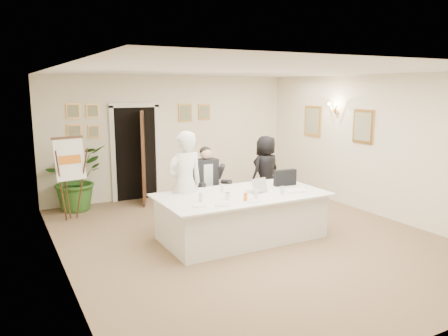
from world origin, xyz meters
TOP-DOWN VIEW (x-y plane):
  - floor at (0.00, 0.00)m, footprint 7.00×7.00m
  - ceiling at (0.00, 0.00)m, footprint 6.00×7.00m
  - wall_back at (0.00, 3.50)m, footprint 6.00×0.10m
  - wall_front at (0.00, -3.50)m, footprint 6.00×0.10m
  - wall_left at (-3.00, 0.00)m, footprint 0.10×7.00m
  - wall_right at (3.00, 0.00)m, footprint 0.10×7.00m
  - doorway at (-0.88, 3.32)m, footprint 1.14×0.86m
  - pictures_back_wall at (-0.80, 3.47)m, footprint 3.40×0.06m
  - pictures_right_wall at (2.97, 1.20)m, footprint 0.06×2.20m
  - wall_sconce at (2.90, 1.20)m, footprint 0.20×0.30m
  - conference_table at (-0.11, 0.04)m, footprint 2.83×1.51m
  - seated_man at (-0.19, 1.22)m, footprint 0.64×0.68m
  - flip_chart at (-2.52, 2.45)m, footprint 0.58×0.40m
  - standing_man at (-0.90, 0.61)m, footprint 0.71×0.50m
  - standing_woman at (1.39, 1.57)m, footprint 0.84×0.64m
  - potted_palm at (-2.30, 3.20)m, footprint 1.59×1.58m
  - laptop at (0.19, 0.06)m, footprint 0.37×0.40m
  - laptop_bag at (0.91, 0.22)m, footprint 0.43×0.16m
  - paper_stack at (0.79, -0.27)m, footprint 0.39×0.33m
  - plate_left at (-1.07, -0.31)m, footprint 0.27×0.27m
  - plate_mid at (-0.73, -0.44)m, footprint 0.30×0.30m
  - plate_near at (-0.19, -0.46)m, footprint 0.27×0.27m
  - glass_a at (-0.93, -0.09)m, footprint 0.08×0.08m
  - glass_b at (-0.06, -0.32)m, footprint 0.08×0.08m
  - glass_c at (0.46, -0.32)m, footprint 0.08×0.08m
  - glass_d at (-0.35, 0.28)m, footprint 0.06×0.06m
  - oj_glass at (-0.30, -0.39)m, footprint 0.06×0.06m
  - steel_jug at (-0.49, -0.15)m, footprint 0.11×0.11m

SIDE VIEW (x-z plane):
  - floor at x=0.00m, z-range 0.00..0.00m
  - conference_table at x=-0.11m, z-range 0.01..0.78m
  - potted_palm at x=-2.30m, z-range 0.00..1.34m
  - seated_man at x=-0.19m, z-range 0.00..1.46m
  - flip_chart at x=-2.52m, z-range -0.06..1.54m
  - standing_woman at x=1.39m, z-range 0.00..1.53m
  - plate_left at x=-1.07m, z-range 0.78..0.79m
  - plate_mid at x=-0.73m, z-range 0.78..0.79m
  - plate_near at x=-0.19m, z-range 0.78..0.79m
  - paper_stack at x=0.79m, z-range 0.78..0.81m
  - steel_jug at x=-0.49m, z-range 0.78..0.89m
  - oj_glass at x=-0.30m, z-range 0.78..0.91m
  - glass_a at x=-0.93m, z-range 0.77..0.92m
  - glass_b at x=-0.06m, z-range 0.77..0.92m
  - glass_c at x=0.46m, z-range 0.77..0.92m
  - glass_d at x=-0.35m, z-range 0.77..0.92m
  - laptop at x=0.19m, z-range 0.78..1.05m
  - standing_man at x=-0.90m, z-range 0.00..1.83m
  - laptop_bag at x=0.91m, z-range 0.78..1.07m
  - doorway at x=-0.88m, z-range -0.06..2.14m
  - wall_back at x=0.00m, z-range 0.00..2.80m
  - wall_front at x=0.00m, z-range 0.00..2.80m
  - wall_left at x=-3.00m, z-range 0.00..2.80m
  - wall_right at x=3.00m, z-range 0.00..2.80m
  - pictures_right_wall at x=2.97m, z-range 1.35..2.15m
  - pictures_back_wall at x=-0.80m, z-range 1.45..2.25m
  - wall_sconce at x=2.90m, z-range 1.98..2.22m
  - ceiling at x=0.00m, z-range 2.79..2.81m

